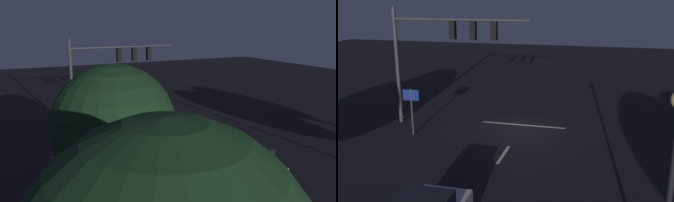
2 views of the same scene
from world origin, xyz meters
The scene contains 8 objects.
ground_plane centered at (0.00, 0.00, 0.00)m, with size 80.00×80.00×0.00m, color black.
traffic_signal_assembly centered at (4.49, 0.55, 4.92)m, with size 8.06×0.47×6.87m.
lane_dash_far centered at (0.00, 4.00, 0.00)m, with size 2.20×0.16×0.01m, color beige.
lane_dash_mid centered at (0.00, 10.00, 0.00)m, with size 2.20×0.16×0.01m, color beige.
stop_bar centered at (0.00, -0.63, 0.00)m, with size 5.00×0.16×0.01m, color beige.
car_approaching centered at (0.49, 11.73, 0.80)m, with size 1.98×4.40×1.70m.
route_sign centered at (5.57, 2.50, 1.89)m, with size 0.90×0.15×2.62m.
tree_right_near centered at (8.26, 13.65, 4.32)m, with size 4.58×4.58×6.62m.
Camera 1 is at (11.79, 25.50, 8.07)m, focal length 37.13 mm.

